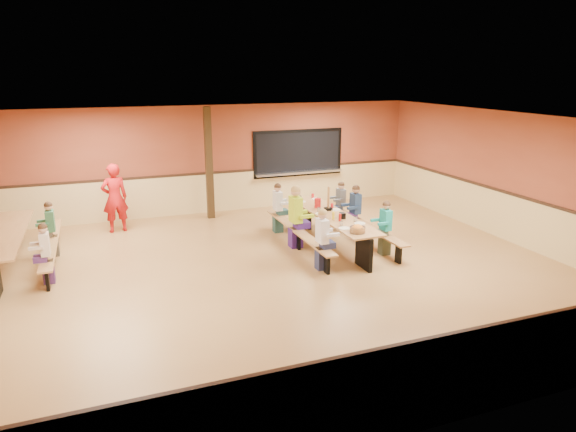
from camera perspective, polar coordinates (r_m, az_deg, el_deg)
name	(u,v)px	position (r m, az deg, el deg)	size (l,w,h in m)	color
ground	(269,274)	(10.31, -2.10, -6.42)	(12.00, 12.00, 0.00)	olive
room_envelope	(269,241)	(10.07, -2.14, -2.78)	(12.04, 10.04, 3.02)	brown
kitchen_pass_through	(298,155)	(15.28, 1.15, 6.79)	(2.78, 0.28, 1.38)	black
structural_post	(209,164)	(13.95, -8.77, 5.77)	(0.18, 0.18, 3.00)	black
cafeteria_table_main	(332,223)	(11.83, 4.86, -0.79)	(1.91, 3.70, 0.74)	#A77442
cafeteria_table_second	(6,243)	(11.94, -28.81, -2.61)	(1.91, 3.70, 0.74)	#A77442
seated_child_white_left	(322,240)	(10.35, 3.81, -2.67)	(0.39, 0.32, 1.25)	white
seated_adult_yellow	(296,217)	(11.60, 0.86, -0.14)	(0.47, 0.38, 1.41)	#B4D920
seated_child_grey_left	(278,208)	(12.72, -1.14, 0.86)	(0.38, 0.31, 1.22)	silver
seated_child_teal_right	(385,228)	(11.36, 10.76, -1.36)	(0.36, 0.29, 1.19)	teal
seated_child_navy_right	(355,211)	(12.52, 7.47, 0.54)	(0.39, 0.32, 1.25)	navy
seated_child_char_right	(341,205)	(13.20, 5.87, 1.24)	(0.35, 0.29, 1.18)	#575B62
seated_child_green_sec	(51,229)	(12.21, -24.81, -1.36)	(0.36, 0.30, 1.20)	#336A47
seated_child_tan_sec	(46,254)	(10.70, -25.28, -3.83)	(0.35, 0.28, 1.16)	beige
standing_woman	(115,198)	(13.39, -18.70, 1.91)	(0.63, 0.41, 1.73)	red
punch_pitcher	(318,203)	(12.29, 3.31, 1.46)	(0.16, 0.16, 0.22)	red
chip_bowl	(358,229)	(10.48, 7.73, -1.44)	(0.32, 0.32, 0.15)	orange
napkin_dispenser	(342,216)	(11.43, 6.07, 0.04)	(0.10, 0.14, 0.13)	black
condiment_mustard	(333,215)	(11.35, 5.06, 0.06)	(0.06, 0.06, 0.17)	yellow
condiment_ketchup	(340,217)	(11.22, 5.79, -0.15)	(0.06, 0.06, 0.17)	#B2140F
table_paddle	(328,204)	(12.07, 4.51, 1.29)	(0.16, 0.16, 0.56)	black
place_settings	(332,212)	(11.76, 4.89, 0.47)	(0.65, 3.30, 0.11)	beige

